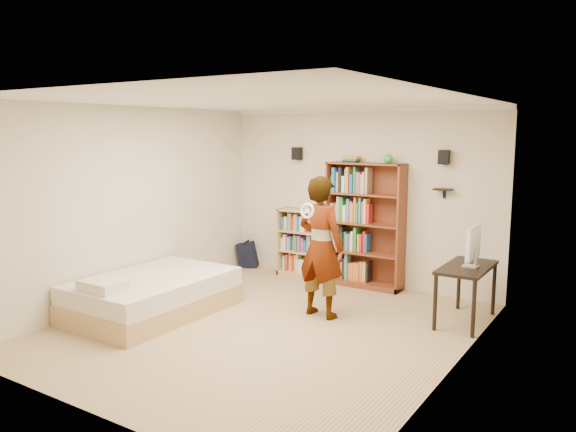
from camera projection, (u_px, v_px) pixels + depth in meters
name	position (u px, v px, depth m)	size (l,w,h in m)	color
ground	(265.00, 328.00, 6.79)	(4.50, 5.00, 0.01)	tan
room_shell	(265.00, 183.00, 6.52)	(4.52, 5.02, 2.71)	beige
crown_molding	(264.00, 103.00, 6.39)	(4.50, 5.00, 0.06)	white
speaker_left	(297.00, 153.00, 9.04)	(0.14, 0.12, 0.20)	black
speaker_right	(444.00, 157.00, 7.76)	(0.14, 0.12, 0.20)	black
wall_shelf	(443.00, 189.00, 7.83)	(0.25, 0.16, 0.03)	black
tall_bookshelf	(365.00, 226.00, 8.47)	(1.19, 0.35, 1.89)	brown
low_bookshelf	(304.00, 244.00, 9.11)	(0.88, 0.33, 1.10)	tan
computer_desk	(466.00, 294.00, 6.94)	(0.53, 1.05, 0.72)	black
imac	(471.00, 246.00, 6.79)	(0.10, 0.51, 0.51)	silver
daybed	(153.00, 290.00, 7.29)	(1.36, 2.09, 0.62)	silver
person	(321.00, 247.00, 7.10)	(0.66, 0.43, 1.81)	black
wii_wheel	(307.00, 211.00, 6.74)	(0.19, 0.19, 0.03)	silver
navy_bag	(247.00, 254.00, 9.78)	(0.34, 0.22, 0.46)	black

